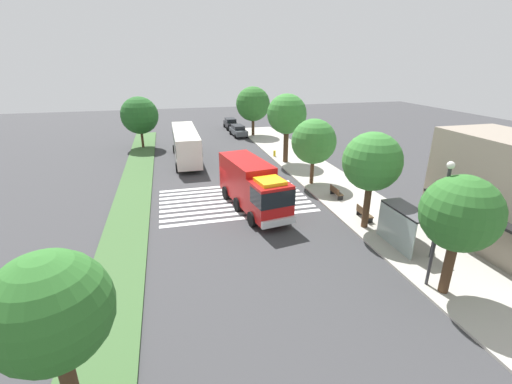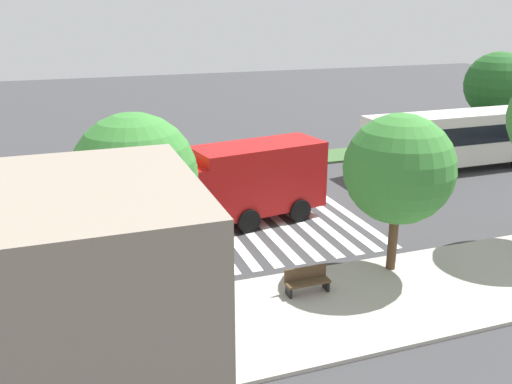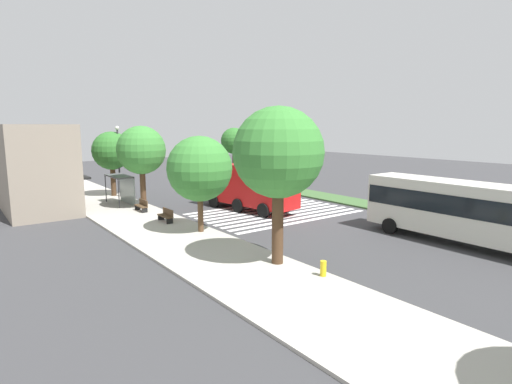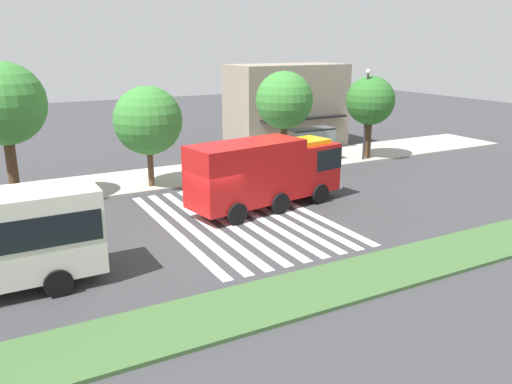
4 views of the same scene
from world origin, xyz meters
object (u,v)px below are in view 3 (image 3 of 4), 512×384
Objects in this scene: transit_bus at (468,209)px; sidewalk_tree_far_east at (112,151)px; bus_stop_shelter at (123,183)px; fire_hydrant at (323,268)px; bench_west_of_shelter at (166,215)px; median_tree_west at (234,141)px; street_lamp at (119,155)px; bench_near_shelter at (142,205)px; fire_truck at (247,185)px; sidewalk_tree_east at (141,151)px; sidewalk_tree_center at (200,169)px; sidewalk_tree_west at (278,153)px.

transit_bus is 1.95× the size of sidewalk_tree_far_east.
bus_stop_shelter reaches higher than fire_hydrant.
median_tree_west reaches higher than bench_west_of_shelter.
street_lamp is at bearing -159.45° from transit_bus.
sidewalk_tree_far_east reaches higher than bench_near_shelter.
fire_truck is 13.56m from street_lamp.
bus_stop_shelter is 5.29m from sidewalk_tree_far_east.
transit_bus is at bearing -142.94° from bench_west_of_shelter.
bus_stop_shelter is 4.56m from street_lamp.
sidewalk_tree_far_east reaches higher than fire_truck.
sidewalk_tree_center is at bearing 180.00° from sidewalk_tree_east.
sidewalk_tree_west is 32.13m from median_tree_west.
street_lamp reaches higher than transit_bus.
bench_near_shelter is at bearing 52.48° from fire_truck.
transit_bus reaches higher than bus_stop_shelter.
fire_truck is 1.45× the size of median_tree_west.
median_tree_west is at bearing -75.69° from street_lamp.
median_tree_west is 9.14× the size of fire_hydrant.
sidewalk_tree_far_east is at bearing 101.58° from median_tree_west.
median_tree_west is at bearing 170.33° from transit_bus.
sidewalk_tree_far_east is 16.45m from median_tree_west.
transit_bus reaches higher than bench_west_of_shelter.
bus_stop_shelter is 0.57× the size of sidewalk_tree_far_east.
fire_truck is 5.78× the size of bench_west_of_shelter.
sidewalk_tree_far_east is (7.47, 0.00, -0.41)m from sidewalk_tree_east.
sidewalk_tree_center is at bearing -171.00° from bench_west_of_shelter.
sidewalk_tree_east is at bearing -180.00° from sidewalk_tree_far_east.
street_lamp is (3.90, -1.03, 2.12)m from bus_stop_shelter.
sidewalk_tree_far_east is at bearing 18.90° from fire_truck.
sidewalk_tree_far_east is (8.61, -0.61, 3.81)m from bench_near_shelter.
sidewalk_tree_east reaches higher than transit_bus.
sidewalk_tree_west is (-15.88, -0.61, 4.89)m from bench_near_shelter.
street_lamp is 16.23m from median_tree_west.
sidewalk_tree_east is (5.07, 6.72, 2.77)m from fire_truck.
bench_west_of_shelter is 0.21× the size of sidewalk_tree_west.
fire_truck is at bearing -29.36° from sidewalk_tree_west.
bench_west_of_shelter is at bearing 4.52° from fire_hydrant.
fire_hydrant is (-19.61, -0.50, -4.32)m from sidewalk_tree_east.
sidewalk_tree_west is at bearing 10.92° from fire_hydrant.
bus_stop_shelter is at bearing 115.29° from median_tree_west.
sidewalk_tree_center is 9.47m from sidewalk_tree_east.
transit_bus is 7.44× the size of bench_near_shelter.
sidewalk_tree_east reaches higher than fire_truck.
bench_near_shelter is at bearing 125.47° from median_tree_west.
sidewalk_tree_far_east is (24.49, 0.00, -1.08)m from sidewalk_tree_west.
fire_truck is 15.89m from fire_hydrant.
fire_truck is at bearing -165.49° from transit_bus.
sidewalk_tree_center is 25.85m from median_tree_west.
sidewalk_tree_far_east is at bearing -4.03° from bench_near_shelter.
fire_truck is 7.49m from bench_west_of_shelter.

